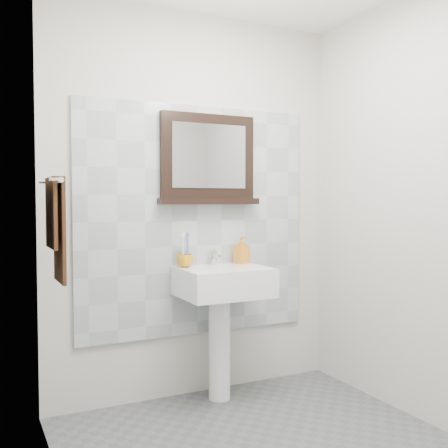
{
  "coord_description": "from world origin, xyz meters",
  "views": [
    {
      "loc": [
        -1.37,
        -2.08,
        1.28
      ],
      "look_at": [
        -0.06,
        0.55,
        1.15
      ],
      "focal_mm": 42.0,
      "sensor_mm": 36.0,
      "label": 1
    }
  ],
  "objects_px": {
    "hand_towel": "(56,221)",
    "toothbrush_cup": "(185,261)",
    "soap_dispenser": "(242,250)",
    "pedestal_sink": "(223,296)",
    "framed_mirror": "(208,162)"
  },
  "relations": [
    {
      "from": "hand_towel",
      "to": "toothbrush_cup",
      "type": "bearing_deg",
      "value": 15.44
    },
    {
      "from": "toothbrush_cup",
      "to": "soap_dispenser",
      "type": "relative_size",
      "value": 0.59
    },
    {
      "from": "soap_dispenser",
      "to": "hand_towel",
      "type": "bearing_deg",
      "value": 174.92
    },
    {
      "from": "pedestal_sink",
      "to": "hand_towel",
      "type": "bearing_deg",
      "value": -173.41
    },
    {
      "from": "pedestal_sink",
      "to": "soap_dispenser",
      "type": "height_order",
      "value": "soap_dispenser"
    },
    {
      "from": "soap_dispenser",
      "to": "hand_towel",
      "type": "distance_m",
      "value": 1.28
    },
    {
      "from": "pedestal_sink",
      "to": "framed_mirror",
      "type": "xyz_separation_m",
      "value": [
        -0.02,
        0.19,
        0.86
      ]
    },
    {
      "from": "framed_mirror",
      "to": "hand_towel",
      "type": "xyz_separation_m",
      "value": [
        -1.01,
        -0.31,
        -0.36
      ]
    },
    {
      "from": "soap_dispenser",
      "to": "framed_mirror",
      "type": "relative_size",
      "value": 0.26
    },
    {
      "from": "framed_mirror",
      "to": "hand_towel",
      "type": "distance_m",
      "value": 1.12
    },
    {
      "from": "soap_dispenser",
      "to": "framed_mirror",
      "type": "distance_m",
      "value": 0.63
    },
    {
      "from": "soap_dispenser",
      "to": "toothbrush_cup",
      "type": "bearing_deg",
      "value": 167.23
    },
    {
      "from": "soap_dispenser",
      "to": "pedestal_sink",
      "type": "bearing_deg",
      "value": -163.69
    },
    {
      "from": "pedestal_sink",
      "to": "framed_mirror",
      "type": "relative_size",
      "value": 1.38
    },
    {
      "from": "soap_dispenser",
      "to": "framed_mirror",
      "type": "xyz_separation_m",
      "value": [
        -0.22,
        0.05,
        0.59
      ]
    }
  ]
}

